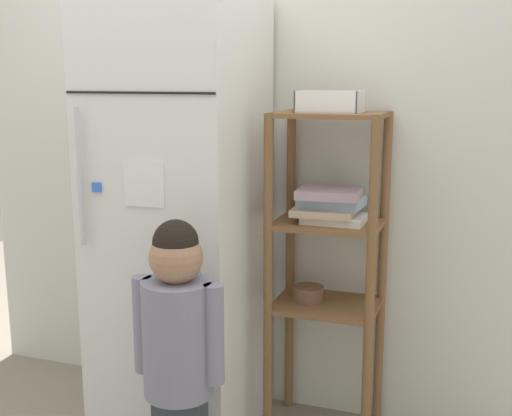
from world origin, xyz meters
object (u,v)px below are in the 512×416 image
at_px(pantry_shelf_unit, 327,238).
at_px(fruit_bin, 332,104).
at_px(child_standing, 178,337).
at_px(refrigerator, 180,223).

distance_m(pantry_shelf_unit, fruit_bin, 0.52).
bearing_deg(fruit_bin, child_standing, -121.92).
relative_size(refrigerator, pantry_shelf_unit, 1.33).
distance_m(refrigerator, pantry_shelf_unit, 0.59).
bearing_deg(pantry_shelf_unit, refrigerator, -167.32).
bearing_deg(fruit_bin, pantry_shelf_unit, 120.26).
bearing_deg(child_standing, refrigerator, 114.67).
bearing_deg(pantry_shelf_unit, child_standing, -120.52).
distance_m(child_standing, pantry_shelf_unit, 0.73).
distance_m(refrigerator, fruit_bin, 0.76).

